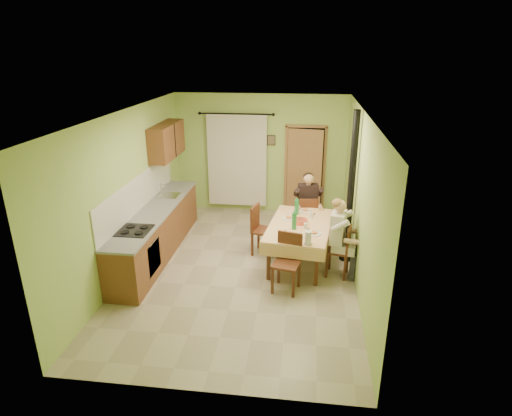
# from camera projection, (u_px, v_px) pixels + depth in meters

# --- Properties ---
(floor) EXTENTS (4.00, 6.00, 0.01)m
(floor) POSITION_uv_depth(u_px,v_px,m) (242.00, 268.00, 7.79)
(floor) COLOR tan
(floor) RESTS_ON ground
(room_shell) EXTENTS (4.04, 6.04, 2.82)m
(room_shell) POSITION_uv_depth(u_px,v_px,m) (240.00, 172.00, 7.15)
(room_shell) COLOR #ACD26B
(room_shell) RESTS_ON ground
(kitchen_run) EXTENTS (0.64, 3.64, 1.56)m
(kitchen_run) POSITION_uv_depth(u_px,v_px,m) (157.00, 231.00, 8.19)
(kitchen_run) COLOR brown
(kitchen_run) RESTS_ON ground
(upper_cabinets) EXTENTS (0.35, 1.40, 0.70)m
(upper_cabinets) POSITION_uv_depth(u_px,v_px,m) (167.00, 141.00, 8.89)
(upper_cabinets) COLOR brown
(upper_cabinets) RESTS_ON room_shell
(curtain) EXTENTS (1.70, 0.07, 2.22)m
(curtain) POSITION_uv_depth(u_px,v_px,m) (237.00, 160.00, 10.10)
(curtain) COLOR black
(curtain) RESTS_ON ground
(doorway) EXTENTS (0.96, 0.22, 2.15)m
(doorway) POSITION_uv_depth(u_px,v_px,m) (304.00, 171.00, 10.02)
(doorway) COLOR black
(doorway) RESTS_ON ground
(dining_table) EXTENTS (1.30, 1.93, 0.76)m
(dining_table) POSITION_uv_depth(u_px,v_px,m) (299.00, 243.00, 7.90)
(dining_table) COLOR #ECB77B
(dining_table) RESTS_ON ground
(tableware) EXTENTS (0.72, 1.67, 0.33)m
(tableware) POSITION_uv_depth(u_px,v_px,m) (300.00, 223.00, 7.64)
(tableware) COLOR white
(tableware) RESTS_ON dining_table
(chair_far) EXTENTS (0.44, 0.44, 0.94)m
(chair_far) POSITION_uv_depth(u_px,v_px,m) (307.00, 226.00, 8.89)
(chair_far) COLOR #532916
(chair_far) RESTS_ON ground
(chair_near) EXTENTS (0.50, 0.50, 0.97)m
(chair_near) POSITION_uv_depth(u_px,v_px,m) (286.00, 274.00, 7.01)
(chair_near) COLOR #532916
(chair_near) RESTS_ON ground
(chair_right) EXTENTS (0.44, 0.44, 0.92)m
(chair_right) POSITION_uv_depth(u_px,v_px,m) (338.00, 260.00, 7.47)
(chair_right) COLOR #532916
(chair_right) RESTS_ON ground
(chair_left) EXTENTS (0.50, 0.50, 0.97)m
(chair_left) POSITION_uv_depth(u_px,v_px,m) (263.00, 239.00, 8.26)
(chair_left) COLOR #532916
(chair_left) RESTS_ON ground
(man_far) EXTENTS (0.62, 0.52, 1.39)m
(man_far) POSITION_uv_depth(u_px,v_px,m) (308.00, 199.00, 8.70)
(man_far) COLOR black
(man_far) RESTS_ON chair_far
(man_right) EXTENTS (0.54, 0.63, 1.39)m
(man_right) POSITION_uv_depth(u_px,v_px,m) (340.00, 229.00, 7.26)
(man_right) COLOR beige
(man_right) RESTS_ON chair_right
(stove_flue) EXTENTS (0.24, 0.24, 2.80)m
(stove_flue) POSITION_uv_depth(u_px,v_px,m) (349.00, 209.00, 7.77)
(stove_flue) COLOR black
(stove_flue) RESTS_ON ground
(picture_back) EXTENTS (0.19, 0.03, 0.23)m
(picture_back) POSITION_uv_depth(u_px,v_px,m) (271.00, 140.00, 9.90)
(picture_back) COLOR black
(picture_back) RESTS_ON room_shell
(picture_right) EXTENTS (0.03, 0.31, 0.21)m
(picture_right) POSITION_uv_depth(u_px,v_px,m) (354.00, 157.00, 8.02)
(picture_right) COLOR brown
(picture_right) RESTS_ON room_shell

